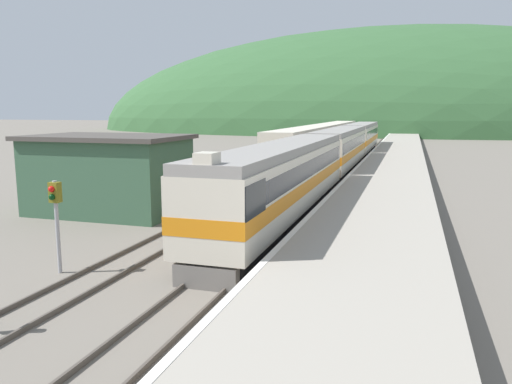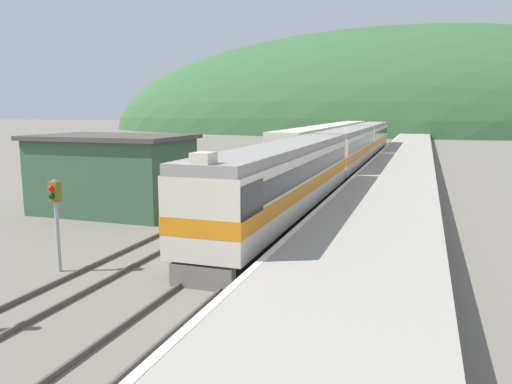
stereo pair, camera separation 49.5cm
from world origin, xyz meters
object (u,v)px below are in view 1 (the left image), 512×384
Objects in this scene: carriage_second at (340,149)px; carriage_third at (362,138)px; express_train_lead_car at (283,180)px; siding_train at (323,141)px; signal_post_siding at (56,207)px.

carriage_second and carriage_third have the same top height.
express_train_lead_car is at bearing -90.00° from carriage_second.
express_train_lead_car is 1.10× the size of carriage_second.
carriage_second is (0.00, 21.22, -0.01)m from express_train_lead_car.
express_train_lead_car is at bearing -83.52° from siding_train.
carriage_second is at bearing -90.00° from carriage_third.
siding_train is at bearing 96.48° from express_train_lead_car.
express_train_lead_car is at bearing 61.34° from signal_post_siding.
express_train_lead_car is 41.21m from carriage_third.
express_train_lead_car is at bearing -90.00° from carriage_third.
carriage_second is 20.00m from carriage_third.
carriage_third reaches higher than signal_post_siding.
siding_train is at bearing 88.01° from signal_post_siding.
carriage_second reaches higher than signal_post_siding.
siding_train is (-4.00, -6.01, -0.14)m from carriage_third.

